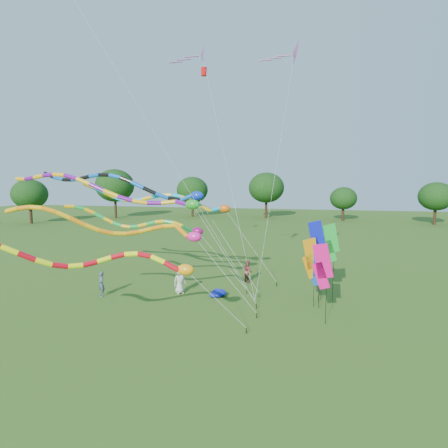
% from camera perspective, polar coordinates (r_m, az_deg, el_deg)
% --- Properties ---
extents(ground, '(160.00, 160.00, 0.00)m').
position_cam_1_polar(ground, '(20.29, -4.22, -15.32)').
color(ground, '#2C5316').
rests_on(ground, ground).
extents(tree_ring, '(119.22, 117.49, 9.68)m').
position_cam_1_polar(tree_ring, '(21.28, 4.98, 0.91)').
color(tree_ring, '#382314').
rests_on(tree_ring, ground).
extents(tube_kite_red, '(10.59, 5.29, 5.75)m').
position_cam_1_polar(tube_kite_red, '(17.86, -16.26, -5.51)').
color(tube_kite_red, black).
rests_on(tube_kite_red, ground).
extents(tube_kite_orange, '(12.24, 3.86, 6.86)m').
position_cam_1_polar(tube_kite_orange, '(20.33, -14.33, -0.46)').
color(tube_kite_orange, black).
rests_on(tube_kite_orange, ground).
extents(tube_kite_purple, '(16.59, 1.16, 8.71)m').
position_cam_1_polar(tube_kite_purple, '(24.54, -15.80, 4.71)').
color(tube_kite_purple, black).
rests_on(tube_kite_purple, ground).
extents(tube_kite_blue, '(15.18, 1.20, 8.68)m').
position_cam_1_polar(tube_kite_blue, '(25.68, -13.28, 5.54)').
color(tube_kite_blue, black).
rests_on(tube_kite_blue, ground).
extents(tube_kite_cyan, '(12.60, 3.76, 7.91)m').
position_cam_1_polar(tube_kite_cyan, '(25.75, -7.60, 3.41)').
color(tube_kite_cyan, black).
rests_on(tube_kite_cyan, ground).
extents(tube_kite_green, '(11.26, 3.09, 6.53)m').
position_cam_1_polar(tube_kite_green, '(24.85, -11.04, 0.02)').
color(tube_kite_green, black).
rests_on(tube_kite_green, ground).
extents(delta_kite_high_a, '(5.93, 2.18, 16.06)m').
position_cam_1_polar(delta_kite_high_a, '(25.54, -3.34, 24.36)').
color(delta_kite_high_a, black).
rests_on(delta_kite_high_a, ground).
extents(delta_kite_high_c, '(2.99, 3.80, 16.33)m').
position_cam_1_polar(delta_kite_high_c, '(26.20, 10.67, 24.30)').
color(delta_kite_high_c, black).
rests_on(delta_kite_high_c, ground).
extents(banner_pole_blue_a, '(1.10, 0.52, 3.83)m').
position_cam_1_polar(banner_pole_blue_a, '(22.96, 13.84, -6.12)').
color(banner_pole_blue_a, black).
rests_on(banner_pole_blue_a, ground).
extents(banner_pole_blue_b, '(1.14, 0.38, 5.18)m').
position_cam_1_polar(banner_pole_blue_b, '(23.50, 13.90, -2.50)').
color(banner_pole_blue_b, black).
rests_on(banner_pole_blue_b, ground).
extents(banner_pole_orange, '(1.09, 0.54, 4.23)m').
position_cam_1_polar(banner_pole_orange, '(22.87, 13.09, -5.14)').
color(banner_pole_orange, black).
rests_on(banner_pole_orange, ground).
extents(banner_pole_magenta_a, '(1.14, 0.39, 4.36)m').
position_cam_1_polar(banner_pole_magenta_a, '(20.40, 14.76, -6.27)').
color(banner_pole_magenta_a, black).
rests_on(banner_pole_magenta_a, ground).
extents(banner_pole_green, '(1.12, 0.48, 4.96)m').
position_cam_1_polar(banner_pole_green, '(24.13, 15.93, -2.86)').
color(banner_pole_green, black).
rests_on(banner_pole_green, ground).
extents(banner_pole_red, '(1.16, 0.20, 4.24)m').
position_cam_1_polar(banner_pole_red, '(24.39, 14.15, -4.39)').
color(banner_pole_red, black).
rests_on(banner_pole_red, ground).
extents(blue_nylon_heap, '(1.38, 1.33, 0.41)m').
position_cam_1_polar(blue_nylon_heap, '(24.82, -0.83, -10.65)').
color(blue_nylon_heap, '#0C1AA5').
rests_on(blue_nylon_heap, ground).
extents(person_a, '(0.99, 0.96, 1.72)m').
position_cam_1_polar(person_a, '(25.60, -6.75, -8.59)').
color(person_a, beige).
rests_on(person_a, ground).
extents(person_b, '(0.71, 0.70, 1.66)m').
position_cam_1_polar(person_b, '(26.08, -18.20, -8.67)').
color(person_b, '#414C5B').
rests_on(person_b, ground).
extents(person_c, '(1.00, 1.00, 1.64)m').
position_cam_1_polar(person_c, '(28.21, 3.62, -7.18)').
color(person_c, brown).
rests_on(person_c, ground).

